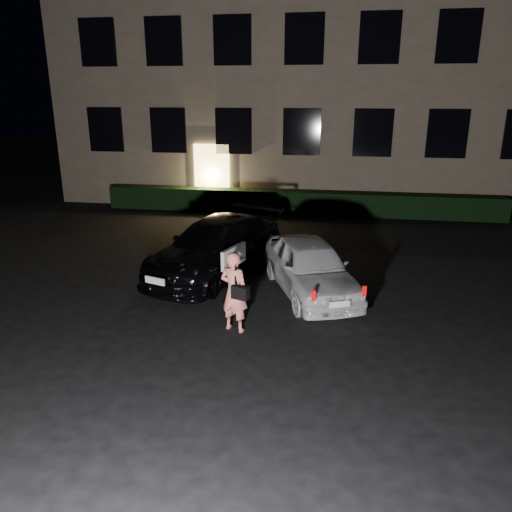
# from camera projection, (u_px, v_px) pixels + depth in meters

# --- Properties ---
(ground) EXTENTS (80.00, 80.00, 0.00)m
(ground) POSITION_uv_depth(u_px,v_px,m) (252.00, 341.00, 9.30)
(ground) COLOR black
(ground) RESTS_ON ground
(building) EXTENTS (20.00, 8.11, 12.00)m
(building) POSITION_uv_depth(u_px,v_px,m) (311.00, 54.00, 21.48)
(building) COLOR #6A5B4B
(building) RESTS_ON ground
(hedge) EXTENTS (15.00, 0.70, 0.85)m
(hedge) POSITION_uv_depth(u_px,v_px,m) (299.00, 202.00, 19.01)
(hedge) COLOR black
(hedge) RESTS_ON ground
(sedan) EXTENTS (3.31, 5.06, 1.36)m
(sedan) POSITION_uv_depth(u_px,v_px,m) (216.00, 247.00, 12.63)
(sedan) COLOR black
(sedan) RESTS_ON ground
(hatch) EXTENTS (2.76, 3.99, 1.26)m
(hatch) POSITION_uv_depth(u_px,v_px,m) (310.00, 267.00, 11.36)
(hatch) COLOR white
(hatch) RESTS_ON ground
(man) EXTENTS (0.68, 0.57, 1.60)m
(man) POSITION_uv_depth(u_px,v_px,m) (234.00, 292.00, 9.49)
(man) COLOR #EE7B6B
(man) RESTS_ON ground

